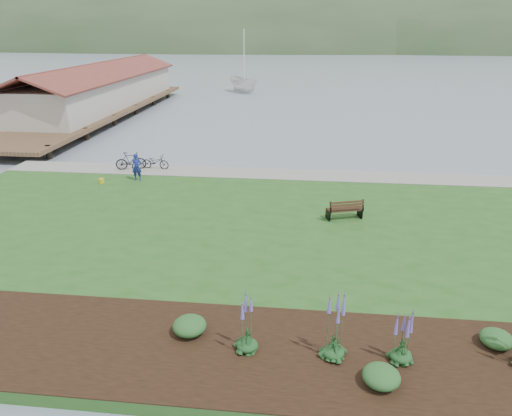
{
  "coord_description": "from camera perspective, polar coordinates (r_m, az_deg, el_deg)",
  "views": [
    {
      "loc": [
        1.87,
        -20.21,
        9.02
      ],
      "look_at": [
        -0.21,
        -1.09,
        1.3
      ],
      "focal_mm": 32.0,
      "sensor_mm": 36.0,
      "label": 1
    }
  ],
  "objects": [
    {
      "name": "ground",
      "position": [
        22.21,
        0.85,
        -2.09
      ],
      "size": [
        600.0,
        600.0,
        0.0
      ],
      "primitive_type": "plane",
      "color": "slate",
      "rests_on": "ground"
    },
    {
      "name": "lawn",
      "position": [
        20.32,
        0.32,
        -3.85
      ],
      "size": [
        34.0,
        20.0,
        0.4
      ],
      "primitive_type": "cube",
      "color": "#214F1B",
      "rests_on": "ground"
    },
    {
      "name": "shoreline_path",
      "position": [
        28.5,
        2.17,
        4.29
      ],
      "size": [
        34.0,
        2.2,
        0.03
      ],
      "primitive_type": "cube",
      "color": "gray",
      "rests_on": "lawn"
    },
    {
      "name": "garden_bed",
      "position": [
        13.55,
        10.05,
        -17.93
      ],
      "size": [
        24.0,
        4.4,
        0.04
      ],
      "primitive_type": "cube",
      "color": "black",
      "rests_on": "lawn"
    },
    {
      "name": "far_hillside",
      "position": [
        191.28,
        12.31,
        18.72
      ],
      "size": [
        580.0,
        80.0,
        38.0
      ],
      "primitive_type": null,
      "color": "#314C2B",
      "rests_on": "ground"
    },
    {
      "name": "pier_pavilion",
      "position": [
        52.89,
        -18.83,
        13.83
      ],
      "size": [
        8.0,
        36.0,
        5.4
      ],
      "color": "#4C3826",
      "rests_on": "ground"
    },
    {
      "name": "park_bench",
      "position": [
        22.04,
        11.09,
        -0.14
      ],
      "size": [
        1.78,
        1.13,
        1.03
      ],
      "rotation": [
        0.0,
        0.0,
        0.29
      ],
      "color": "#311F13",
      "rests_on": "lawn"
    },
    {
      "name": "person",
      "position": [
        27.98,
        -14.71,
        5.22
      ],
      "size": [
        0.74,
        0.56,
        1.88
      ],
      "primitive_type": "imported",
      "rotation": [
        0.0,
        0.0,
        0.14
      ],
      "color": "navy",
      "rests_on": "lawn"
    },
    {
      "name": "bicycle_a",
      "position": [
        30.13,
        -12.47,
        5.66
      ],
      "size": [
        0.79,
        1.85,
        0.94
      ],
      "primitive_type": "imported",
      "rotation": [
        0.0,
        0.0,
        1.48
      ],
      "color": "black",
      "rests_on": "lawn"
    },
    {
      "name": "bicycle_b",
      "position": [
        30.32,
        -15.38,
        5.7
      ],
      "size": [
        1.09,
        1.98,
        1.15
      ],
      "primitive_type": "imported",
      "rotation": [
        0.0,
        0.0,
        1.87
      ],
      "color": "black",
      "rests_on": "lawn"
    },
    {
      "name": "sailboat",
      "position": [
        67.77,
        -1.46,
        14.23
      ],
      "size": [
        14.75,
        14.76,
        27.29
      ],
      "primitive_type": "imported",
      "rotation": [
        0.0,
        0.0,
        0.73
      ],
      "color": "silver",
      "rests_on": "ground"
    },
    {
      "name": "pannier",
      "position": [
        28.24,
        -18.76,
        3.23
      ],
      "size": [
        0.24,
        0.31,
        0.3
      ],
      "primitive_type": "cube",
      "rotation": [
        0.0,
        0.0,
        -0.22
      ],
      "color": "gold",
      "rests_on": "lawn"
    },
    {
      "name": "echium_0",
      "position": [
        12.95,
        9.87,
        -14.57
      ],
      "size": [
        0.62,
        0.62,
        2.33
      ],
      "color": "#163D1B",
      "rests_on": "garden_bed"
    },
    {
      "name": "echium_1",
      "position": [
        13.41,
        17.9,
        -15.42
      ],
      "size": [
        0.62,
        0.62,
        1.74
      ],
      "color": "#163D1B",
      "rests_on": "garden_bed"
    },
    {
      "name": "echium_4",
      "position": [
        13.08,
        -1.12,
        -14.38
      ],
      "size": [
        0.62,
        0.62,
        2.23
      ],
      "color": "#163D1B",
      "rests_on": "garden_bed"
    },
    {
      "name": "shrub_0",
      "position": [
        14.18,
        -8.3,
        -14.36
      ],
      "size": [
        1.01,
        1.01,
        0.51
      ],
      "primitive_type": "ellipsoid",
      "color": "#1E4C21",
      "rests_on": "garden_bed"
    },
    {
      "name": "shrub_1",
      "position": [
        12.83,
        15.39,
        -19.63
      ],
      "size": [
        0.98,
        0.98,
        0.49
      ],
      "primitive_type": "ellipsoid",
      "color": "#1E4C21",
      "rests_on": "garden_bed"
    },
    {
      "name": "shrub_2",
      "position": [
        15.25,
        27.86,
        -14.24
      ],
      "size": [
        0.92,
        0.92,
        0.46
      ],
      "primitive_type": "ellipsoid",
      "color": "#1E4C21",
      "rests_on": "garden_bed"
    }
  ]
}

